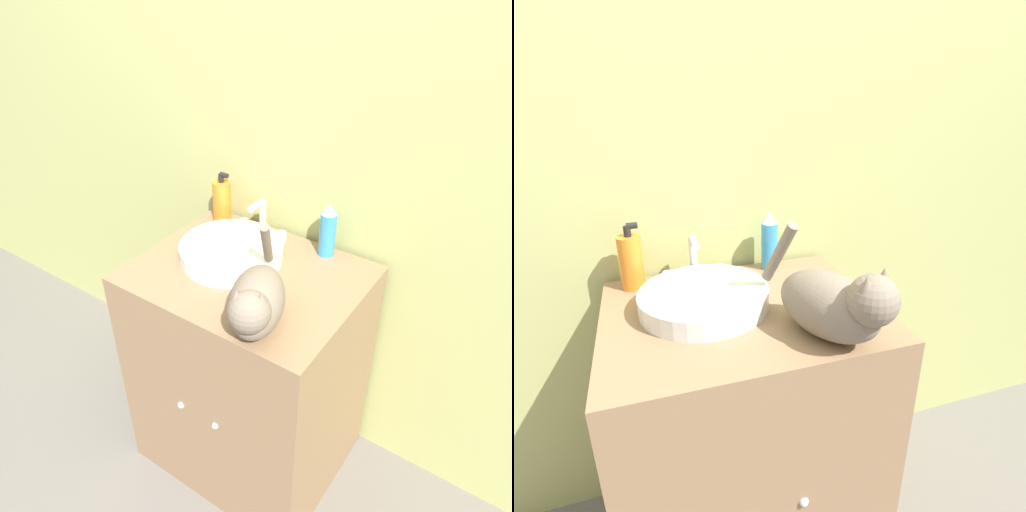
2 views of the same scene
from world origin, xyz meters
The scene contains 7 objects.
wall_back centered at (0.00, 0.61, 1.25)m, with size 6.00×0.05×2.50m.
vanity_cabinet centered at (0.00, 0.28, 0.44)m, with size 0.71×0.58×0.88m.
sink_basin centered at (-0.09, 0.32, 0.91)m, with size 0.34×0.34×0.05m.
faucet centered at (-0.09, 0.50, 0.94)m, with size 0.19×0.09×0.14m.
cat centered at (0.17, 0.09, 0.97)m, with size 0.25×0.39×0.25m.
soap_bottle centered at (-0.27, 0.50, 0.96)m, with size 0.07×0.07×0.20m.
spray_bottle centered at (0.15, 0.52, 0.97)m, with size 0.05×0.05×0.19m.
Camera 2 is at (-0.22, -0.62, 1.40)m, focal length 28.00 mm.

